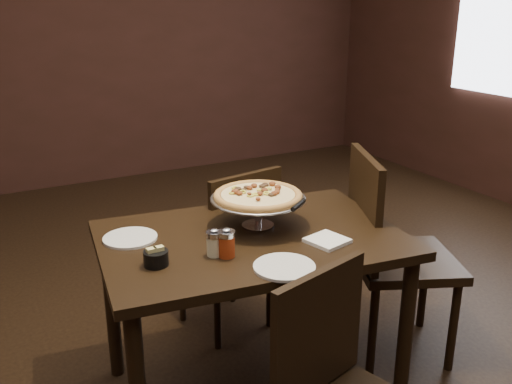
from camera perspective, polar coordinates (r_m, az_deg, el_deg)
room at (r=2.19m, az=3.53°, el=11.80°), size 6.04×7.04×2.84m
dining_table at (r=2.36m, az=-0.49°, el=-6.56°), size 1.30×0.96×0.75m
pizza_stand at (r=2.36m, az=0.20°, el=-0.42°), size 0.40×0.40×0.16m
parmesan_shaker at (r=2.13m, az=-4.19°, el=-5.09°), size 0.06×0.06×0.11m
pepper_flake_shaker at (r=2.12m, az=-2.97°, el=-5.12°), size 0.07×0.07×0.11m
packet_caddy at (r=2.09m, az=-9.98°, el=-6.47°), size 0.09×0.09×0.07m
napkin_stack at (r=2.27m, az=7.14°, el=-4.84°), size 0.17×0.17×0.02m
plate_left at (r=2.34m, az=-12.47°, el=-4.51°), size 0.22×0.22×0.01m
plate_near at (r=2.05m, az=2.84°, el=-7.50°), size 0.22×0.22×0.01m
serving_spatula at (r=2.28m, az=4.26°, el=-1.35°), size 0.17×0.17×0.02m
chair_far at (r=2.90m, az=-2.38°, el=-5.27°), size 0.48×0.48×0.89m
chair_side at (r=2.77m, az=13.15°, el=-5.50°), size 0.62×0.62×1.00m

